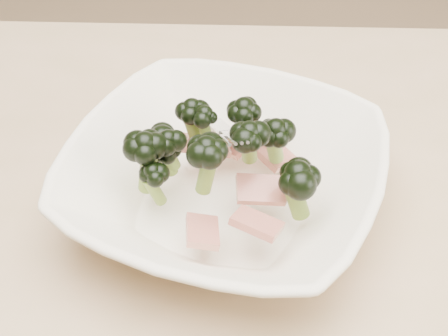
# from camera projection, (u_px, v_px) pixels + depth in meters

# --- Properties ---
(dining_table) EXTENTS (1.20, 0.80, 0.75)m
(dining_table) POSITION_uv_depth(u_px,v_px,m) (211.00, 312.00, 0.63)
(dining_table) COLOR tan
(dining_table) RESTS_ON ground
(broccoli_dish) EXTENTS (0.37, 0.37, 0.11)m
(broccoli_dish) POSITION_uv_depth(u_px,v_px,m) (223.00, 176.00, 0.58)
(broccoli_dish) COLOR white
(broccoli_dish) RESTS_ON dining_table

